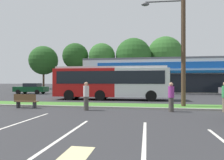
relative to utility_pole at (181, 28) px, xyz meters
name	(u,v)px	position (x,y,z in m)	size (l,w,h in m)	color
grass_median	(127,106)	(-3.78, 0.10, -5.44)	(56.00, 2.20, 0.12)	#427A2D
curb_lip	(125,108)	(-3.78, -1.12, -5.44)	(56.00, 0.24, 0.12)	#99968C
parking_stripe_0	(23,122)	(-7.92, -6.29, -5.49)	(0.12, 4.80, 0.01)	silver
parking_stripe_1	(67,134)	(-5.09, -8.01, -5.49)	(0.12, 4.80, 0.01)	silver
parking_stripe_2	(144,137)	(-2.44, -7.92, -5.49)	(0.12, 4.80, 0.01)	silver
lot_arrow	(74,157)	(-4.13, -10.05, -5.49)	(0.70, 1.60, 0.01)	beige
storefront_building	(159,76)	(-0.12, 22.87, -2.82)	(24.23, 14.90, 5.36)	silver
tree_far_left	(44,60)	(-26.10, 30.00, 1.13)	(6.67, 6.67, 9.97)	#473323
tree_left	(75,56)	(-18.04, 29.14, 1.85)	(5.76, 5.76, 10.25)	#473323
tree_mid_left	(102,57)	(-11.95, 28.93, 1.61)	(5.78, 5.78, 10.02)	#473323
tree_mid	(133,56)	(-5.20, 29.83, 1.72)	(7.68, 7.68, 11.07)	#473323
tree_mid_right	(165,54)	(1.72, 33.00, 2.44)	(7.77, 7.77, 11.83)	#473323
utility_pole	(181,28)	(0.00, 0.00, 0.00)	(3.03, 2.40, 10.30)	#4C3826
city_bus	(111,82)	(-5.85, 5.18, -3.74)	(11.12, 2.82, 3.25)	#B71414
bus_stop_bench	(26,101)	(-10.50, -1.95, -4.99)	(1.60, 0.45, 0.95)	brown
car_0	(107,90)	(-7.17, 10.18, -4.72)	(4.39, 1.90, 1.52)	maroon
car_4	(31,88)	(-18.60, 12.25, -4.72)	(4.62, 1.89, 1.52)	#0C3F1E
pedestrian_mid	(86,96)	(-6.13, -2.30, -4.60)	(0.36, 0.36, 1.79)	#47423D
pedestrian_far	(171,97)	(-0.91, -2.01, -4.61)	(0.36, 0.36, 1.77)	#47423D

